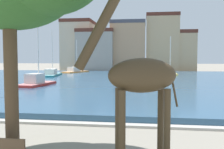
{
  "coord_description": "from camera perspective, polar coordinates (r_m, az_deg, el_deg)",
  "views": [
    {
      "loc": [
        4.25,
        -3.65,
        3.24
      ],
      "look_at": [
        2.08,
        12.39,
        2.2
      ],
      "focal_mm": 40.48,
      "sensor_mm": 36.0,
      "label": 1
    }
  ],
  "objects": [
    {
      "name": "townhouse_narrow_midrow",
      "position": [
        61.25,
        11.27,
        6.98
      ],
      "size": [
        7.58,
        5.57,
        13.63
      ],
      "color": "tan",
      "rests_on": "ground"
    },
    {
      "name": "harbor_water",
      "position": [
        34.58,
        0.61,
        -1.33
      ],
      "size": [
        76.18,
        44.3,
        0.43
      ],
      "primitive_type": "cube",
      "color": "#2D5170",
      "rests_on": "ground"
    },
    {
      "name": "townhouse_end_terrace",
      "position": [
        60.69,
        3.66,
        6.31
      ],
      "size": [
        8.14,
        6.62,
        12.02
      ],
      "color": "tan",
      "rests_on": "ground"
    },
    {
      "name": "giraffe_statue",
      "position": [
        6.73,
        5.66,
        -1.06
      ],
      "size": [
        2.94,
        1.42,
        5.27
      ],
      "color": "#42331E",
      "rests_on": "ground"
    },
    {
      "name": "townhouse_wide_warehouse",
      "position": [
        62.05,
        14.7,
        5.08
      ],
      "size": [
        7.85,
        6.11,
        9.72
      ],
      "color": "tan",
      "rests_on": "ground"
    },
    {
      "name": "townhouse_corner_house",
      "position": [
        60.37,
        -3.62,
        5.38
      ],
      "size": [
        8.8,
        6.36,
        10.03
      ],
      "color": "gray",
      "rests_on": "ground"
    },
    {
      "name": "sailboat_red",
      "position": [
        27.65,
        -16.28,
        -2.02
      ],
      "size": [
        2.48,
        6.01,
        8.43
      ],
      "color": "red",
      "rests_on": "ground"
    },
    {
      "name": "sailboat_orange",
      "position": [
        51.73,
        -7.99,
        0.6
      ],
      "size": [
        4.63,
        8.05,
        6.98
      ],
      "color": "orange",
      "rests_on": "ground"
    },
    {
      "name": "quay_edge_coping",
      "position": [
        12.93,
        -11.95,
        -10.65
      ],
      "size": [
        76.18,
        0.5,
        0.12
      ],
      "primitive_type": "cube",
      "color": "#ADA89E",
      "rests_on": "ground"
    },
    {
      "name": "sailboat_teal",
      "position": [
        42.6,
        -13.3,
        -0.09
      ],
      "size": [
        3.46,
        9.21,
        7.81
      ],
      "color": "teal",
      "rests_on": "ground"
    },
    {
      "name": "sailboat_yellow",
      "position": [
        47.43,
        12.96,
        0.1
      ],
      "size": [
        2.24,
        9.78,
        7.21
      ],
      "color": "gold",
      "rests_on": "ground"
    },
    {
      "name": "townhouse_tall_gabled",
      "position": [
        63.88,
        -7.53,
        6.39
      ],
      "size": [
        7.46,
        8.09,
        12.55
      ],
      "color": "#C6B293",
      "rests_on": "ground"
    }
  ]
}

